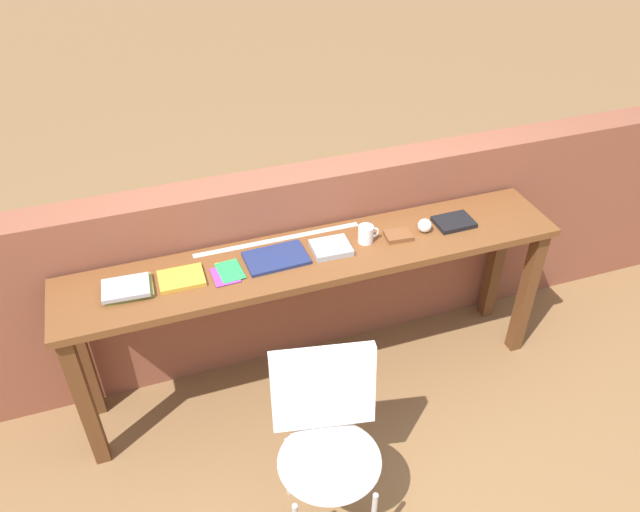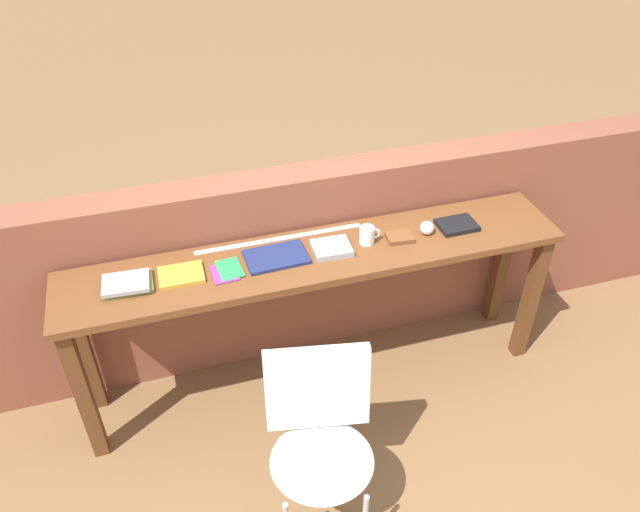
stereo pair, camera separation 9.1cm
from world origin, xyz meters
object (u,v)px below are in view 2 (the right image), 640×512
object	(u,v)px
book_open_centre	(276,257)
mug	(368,235)
leather_journal_brown	(400,237)
pamphlet_pile_colourful	(227,270)
sports_ball_small	(427,228)
book_stack_leftmost	(127,284)
magazine_cycling	(181,275)
book_repair_rightmost	(457,225)
chair_white_moulded	(320,436)

from	to	relation	value
book_open_centre	mug	bearing A→B (deg)	-2.59
leather_journal_brown	pamphlet_pile_colourful	bearing A→B (deg)	-174.60
pamphlet_pile_colourful	sports_ball_small	bearing A→B (deg)	0.58
pamphlet_pile_colourful	sports_ball_small	xyz separation A→B (m)	(1.02, 0.01, 0.03)
book_stack_leftmost	sports_ball_small	distance (m)	1.47
magazine_cycling	book_repair_rightmost	world-z (taller)	book_repair_rightmost
pamphlet_pile_colourful	leather_journal_brown	bearing A→B (deg)	0.26
book_stack_leftmost	pamphlet_pile_colourful	world-z (taller)	book_stack_leftmost
book_stack_leftmost	pamphlet_pile_colourful	size ratio (longest dim) A/B	1.25
book_stack_leftmost	mug	xyz separation A→B (m)	(1.16, 0.01, 0.02)
mug	leather_journal_brown	size ratio (longest dim) A/B	0.85
pamphlet_pile_colourful	mug	bearing A→B (deg)	2.05
book_repair_rightmost	book_open_centre	bearing A→B (deg)	178.67
mug	sports_ball_small	size ratio (longest dim) A/B	1.55
chair_white_moulded	sports_ball_small	world-z (taller)	sports_ball_small
mug	leather_journal_brown	xyz separation A→B (m)	(0.17, -0.02, -0.03)
pamphlet_pile_colourful	mug	xyz separation A→B (m)	(0.71, 0.03, 0.04)
magazine_cycling	leather_journal_brown	bearing A→B (deg)	-0.01
chair_white_moulded	sports_ball_small	distance (m)	1.18
book_open_centre	sports_ball_small	world-z (taller)	sports_ball_small
chair_white_moulded	mug	bearing A→B (deg)	58.54
leather_journal_brown	book_repair_rightmost	xyz separation A→B (m)	(0.32, 0.02, 0.00)
book_stack_leftmost	leather_journal_brown	world-z (taller)	book_stack_leftmost
book_stack_leftmost	sports_ball_small	world-z (taller)	sports_ball_small
chair_white_moulded	pamphlet_pile_colourful	world-z (taller)	chair_white_moulded
book_stack_leftmost	pamphlet_pile_colourful	distance (m)	0.45
leather_journal_brown	book_repair_rightmost	bearing A→B (deg)	7.86
chair_white_moulded	leather_journal_brown	distance (m)	1.07
pamphlet_pile_colourful	book_stack_leftmost	bearing A→B (deg)	178.12
magazine_cycling	chair_white_moulded	bearing A→B (deg)	-59.93
mug	leather_journal_brown	distance (m)	0.17
chair_white_moulded	book_repair_rightmost	xyz separation A→B (m)	(0.97, 0.78, 0.37)
mug	magazine_cycling	bearing A→B (deg)	-179.70
book_stack_leftmost	sports_ball_small	bearing A→B (deg)	-0.17
sports_ball_small	book_repair_rightmost	bearing A→B (deg)	2.94
chair_white_moulded	pamphlet_pile_colourful	size ratio (longest dim) A/B	4.90
chair_white_moulded	book_open_centre	distance (m)	0.87
chair_white_moulded	mug	world-z (taller)	mug
magazine_cycling	mug	world-z (taller)	mug
pamphlet_pile_colourful	sports_ball_small	size ratio (longest dim) A/B	2.57
book_stack_leftmost	magazine_cycling	size ratio (longest dim) A/B	1.10
book_stack_leftmost	magazine_cycling	xyz separation A→B (m)	(0.24, 0.01, -0.01)
pamphlet_pile_colourful	book_repair_rightmost	distance (m)	1.20
book_stack_leftmost	pamphlet_pile_colourful	bearing A→B (deg)	-1.88
book_repair_rightmost	chair_white_moulded	bearing A→B (deg)	-141.92
chair_white_moulded	book_open_centre	world-z (taller)	book_open_centre
book_stack_leftmost	mug	size ratio (longest dim) A/B	2.07
book_stack_leftmost	magazine_cycling	world-z (taller)	book_stack_leftmost
book_open_centre	magazine_cycling	bearing A→B (deg)	178.94
book_open_centre	chair_white_moulded	bearing A→B (deg)	-93.42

